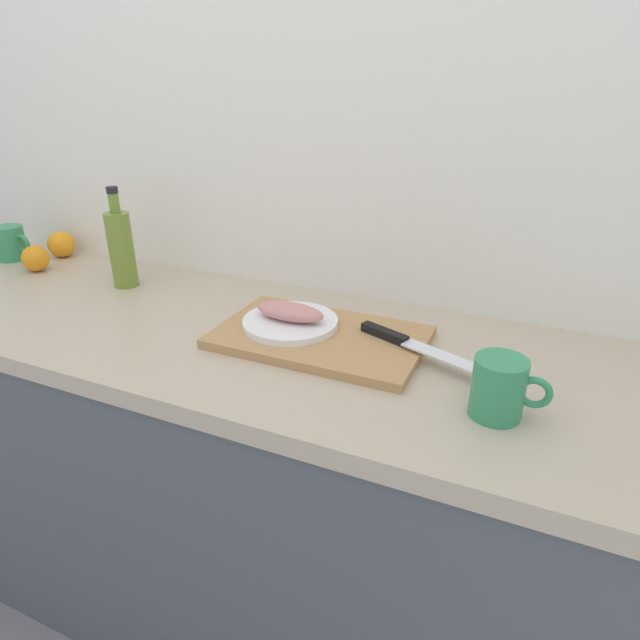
{
  "coord_description": "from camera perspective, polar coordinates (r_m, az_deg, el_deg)",
  "views": [
    {
      "loc": [
        0.61,
        -0.91,
        1.41
      ],
      "look_at": [
        0.19,
        0.02,
        0.95
      ],
      "focal_mm": 30.2,
      "sensor_mm": 36.0,
      "label": 1
    }
  ],
  "objects": [
    {
      "name": "coffee_mug_1",
      "position": [
        0.93,
        18.5,
        -6.85
      ],
      "size": [
        0.13,
        0.09,
        0.1
      ],
      "color": "#338C59",
      "rests_on": "kitchen_counter"
    },
    {
      "name": "olive_oil_bottle",
      "position": [
        1.51,
        -20.33,
        7.21
      ],
      "size": [
        0.06,
        0.06,
        0.26
      ],
      "color": "olive",
      "rests_on": "kitchen_counter"
    },
    {
      "name": "coffee_mug_0",
      "position": [
        1.9,
        -29.96,
        7.08
      ],
      "size": [
        0.13,
        0.09,
        0.1
      ],
      "color": "#338C59",
      "rests_on": "kitchen_counter"
    },
    {
      "name": "orange_0",
      "position": [
        1.86,
        -25.74,
        7.24
      ],
      "size": [
        0.08,
        0.08,
        0.08
      ],
      "primitive_type": "sphere",
      "color": "orange",
      "rests_on": "kitchen_counter"
    },
    {
      "name": "orange_1",
      "position": [
        1.75,
        -27.92,
        5.79
      ],
      "size": [
        0.07,
        0.07,
        0.07
      ],
      "primitive_type": "sphere",
      "color": "orange",
      "rests_on": "kitchen_counter"
    },
    {
      "name": "cutting_board",
      "position": [
        1.14,
        -0.0,
        -1.83
      ],
      "size": [
        0.44,
        0.27,
        0.02
      ],
      "primitive_type": "cube",
      "color": "tan",
      "rests_on": "kitchen_counter"
    },
    {
      "name": "chef_knife",
      "position": [
        1.09,
        9.03,
        -2.28
      ],
      "size": [
        0.28,
        0.13,
        0.02
      ],
      "rotation": [
        0.0,
        0.0,
        -0.36
      ],
      "color": "silver",
      "rests_on": "cutting_board"
    },
    {
      "name": "kitchen_counter",
      "position": [
        1.46,
        -7.73,
        -17.17
      ],
      "size": [
        2.0,
        0.6,
        0.9
      ],
      "color": "#4C5159",
      "rests_on": "ground_plane"
    },
    {
      "name": "back_wall",
      "position": [
        1.39,
        -2.38,
        17.63
      ],
      "size": [
        3.2,
        0.05,
        2.5
      ],
      "primitive_type": "cube",
      "color": "white",
      "rests_on": "ground_plane"
    },
    {
      "name": "ground_plane",
      "position": [
        1.79,
        -6.82,
        -28.05
      ],
      "size": [
        12.0,
        12.0,
        0.0
      ],
      "primitive_type": "plane",
      "color": "slate"
    },
    {
      "name": "fish_fillet",
      "position": [
        1.16,
        -3.19,
        0.89
      ],
      "size": [
        0.16,
        0.07,
        0.04
      ],
      "primitive_type": "ellipsoid",
      "color": "tan",
      "rests_on": "white_plate"
    },
    {
      "name": "white_plate",
      "position": [
        1.17,
        -3.16,
        -0.26
      ],
      "size": [
        0.21,
        0.21,
        0.01
      ],
      "primitive_type": "cylinder",
      "color": "white",
      "rests_on": "cutting_board"
    }
  ]
}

